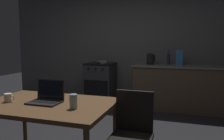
% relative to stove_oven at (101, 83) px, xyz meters
% --- Properties ---
extents(back_wall, '(6.40, 0.10, 2.70)m').
position_rel_stove_oven_xyz_m(back_wall, '(0.82, 0.35, 0.90)').
color(back_wall, '#5B5B5B').
rests_on(back_wall, ground_plane).
extents(kitchen_counter, '(2.16, 0.64, 0.91)m').
position_rel_stove_oven_xyz_m(kitchen_counter, '(1.85, 0.00, 0.00)').
color(kitchen_counter, '#4C3D2D').
rests_on(kitchen_counter, ground_plane).
extents(stove_oven, '(0.60, 0.62, 0.91)m').
position_rel_stove_oven_xyz_m(stove_oven, '(0.00, 0.00, 0.00)').
color(stove_oven, '#2D2D30').
rests_on(stove_oven, ground_plane).
extents(dining_table, '(1.33, 0.89, 0.75)m').
position_rel_stove_oven_xyz_m(dining_table, '(0.47, -2.78, 0.22)').
color(dining_table, brown).
rests_on(dining_table, ground_plane).
extents(chair, '(0.40, 0.40, 0.88)m').
position_rel_stove_oven_xyz_m(chair, '(1.32, -2.63, 0.04)').
color(chair, black).
rests_on(chair, ground_plane).
extents(laptop, '(0.32, 0.24, 0.23)m').
position_rel_stove_oven_xyz_m(laptop, '(0.45, -2.77, 0.34)').
color(laptop, '#232326').
rests_on(laptop, dining_table).
extents(electric_kettle, '(0.18, 0.16, 0.23)m').
position_rel_stove_oven_xyz_m(electric_kettle, '(1.10, 0.00, 0.56)').
color(electric_kettle, black).
rests_on(electric_kettle, kitchen_counter).
extents(frying_pan, '(0.25, 0.42, 0.05)m').
position_rel_stove_oven_xyz_m(frying_pan, '(0.04, -0.03, 0.48)').
color(frying_pan, gray).
rests_on(frying_pan, stove_oven).
extents(coffee_mug, '(0.12, 0.08, 0.09)m').
position_rel_stove_oven_xyz_m(coffee_mug, '(0.06, -2.87, 0.33)').
color(coffee_mug, silver).
rests_on(coffee_mug, dining_table).
extents(drinking_glass, '(0.07, 0.07, 0.14)m').
position_rel_stove_oven_xyz_m(drinking_glass, '(0.82, -2.89, 0.36)').
color(drinking_glass, '#99B7C6').
rests_on(drinking_glass, dining_table).
extents(cereal_box, '(0.13, 0.05, 0.30)m').
position_rel_stove_oven_xyz_m(cereal_box, '(1.68, 0.02, 0.61)').
color(cereal_box, '#3372B2').
rests_on(cereal_box, kitchen_counter).
extents(bottle_b, '(0.07, 0.07, 0.29)m').
position_rel_stove_oven_xyz_m(bottle_b, '(1.46, 0.08, 0.60)').
color(bottle_b, '#2D2D33').
rests_on(bottle_b, kitchen_counter).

